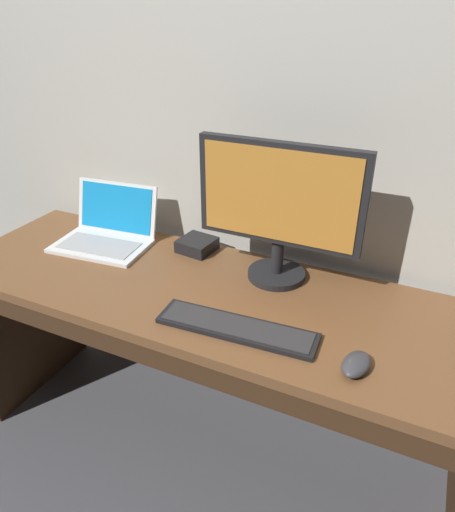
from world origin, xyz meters
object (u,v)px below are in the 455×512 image
Objects in this scene: external_monitor at (279,207)px; external_drive_box at (197,245)px; laptop_white at (107,230)px; wired_keyboard at (237,328)px; computer_mouse at (356,364)px.

external_monitor reaches higher than external_drive_box.
external_monitor is 0.42m from external_drive_box.
laptop_white is 0.74m from wired_keyboard.
wired_keyboard is 0.34m from computer_mouse.
laptop_white is at bearing 171.78° from computer_mouse.
computer_mouse reaches higher than wired_keyboard.
computer_mouse is 0.78m from external_drive_box.
laptop_white reaches higher than computer_mouse.
laptop_white is at bearing -166.52° from external_drive_box.
wired_keyboard is (0.68, -0.30, -0.04)m from laptop_white.
wired_keyboard is 4.29× the size of computer_mouse.
wired_keyboard is at bearing -174.23° from computer_mouse.
external_drive_box is (-0.34, 0.07, -0.24)m from external_monitor.
computer_mouse is 0.88× the size of external_drive_box.
external_drive_box is (-0.33, 0.38, 0.02)m from wired_keyboard.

